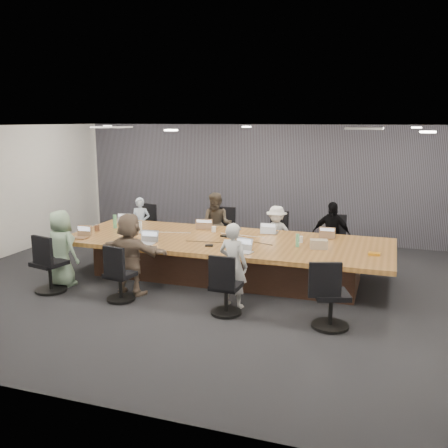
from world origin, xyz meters
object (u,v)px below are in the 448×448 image
(chair_3, at_px, (333,245))
(bottle_clear, at_px, (140,227))
(person_5, at_px, (130,254))
(canvas_bag, at_px, (319,244))
(laptop_4, at_px, (80,238))
(bottle_green_right, at_px, (298,240))
(person_2, at_px, (276,234))
(person_0, at_px, (141,224))
(person_3, at_px, (331,235))
(chair_5, at_px, (120,279))
(conference_table, at_px, (226,257))
(person_6, at_px, (233,265))
(chair_0, at_px, (148,231))
(laptop_0, at_px, (128,222))
(snack_packet, at_px, (374,254))
(laptop_2, at_px, (270,232))
(chair_2, at_px, (280,240))
(laptop_5, at_px, (145,244))
(chair_7, at_px, (331,300))
(person_1, at_px, (217,225))
(person_4, at_px, (61,248))
(bottle_green_left, at_px, (115,221))
(laptop_6, at_px, (243,252))
(laptop_1, at_px, (208,228))
(laptop_3, at_px, (328,237))
(stapler, at_px, (247,243))
(mug_brown, at_px, (97,228))
(chair_1, at_px, (222,235))
(chair_6, at_px, (226,291))

(chair_3, xyz_separation_m, bottle_clear, (-3.51, -1.74, 0.48))
(person_5, xyz_separation_m, canvas_bag, (2.97, 1.23, 0.12))
(laptop_4, bearing_deg, bottle_green_right, 4.87)
(person_2, distance_m, person_5, 3.30)
(person_0, xyz_separation_m, person_2, (3.14, 0.00, -0.01))
(person_3, bearing_deg, chair_5, -126.05)
(conference_table, distance_m, person_6, 1.49)
(chair_0, relative_size, person_3, 0.55)
(laptop_0, height_order, person_6, person_6)
(chair_5, bearing_deg, person_5, 99.05)
(chair_3, distance_m, snack_packet, 2.18)
(laptop_2, bearing_deg, chair_2, -92.27)
(conference_table, relative_size, laptop_5, 18.30)
(chair_7, height_order, person_3, person_3)
(person_1, height_order, canvas_bag, person_1)
(laptop_2, bearing_deg, person_4, 31.14)
(person_2, bearing_deg, person_0, -176.54)
(person_3, xyz_separation_m, bottle_green_left, (-4.22, -1.15, 0.21))
(person_0, distance_m, laptop_6, 3.75)
(bottle_green_right, bearing_deg, laptop_4, -170.31)
(chair_3, relative_size, laptop_2, 2.48)
(laptop_1, relative_size, laptop_3, 1.18)
(person_1, bearing_deg, canvas_bag, -36.08)
(laptop_1, distance_m, stapler, 1.59)
(laptop_2, relative_size, canvas_bag, 1.04)
(person_6, bearing_deg, chair_0, -31.02)
(bottle_clear, height_order, stapler, bottle_clear)
(canvas_bag, bearing_deg, person_5, -157.59)
(chair_2, distance_m, snack_packet, 2.82)
(bottle_green_left, distance_m, mug_brown, 0.41)
(chair_7, bearing_deg, canvas_bag, 85.99)
(laptop_2, distance_m, laptop_3, 1.12)
(laptop_0, xyz_separation_m, bottle_clear, (0.75, -0.84, 0.11))
(chair_1, height_order, laptop_3, chair_1)
(chair_3, bearing_deg, bottle_green_right, 68.77)
(chair_2, bearing_deg, chair_1, 16.98)
(chair_1, relative_size, laptop_0, 2.70)
(chair_6, bearing_deg, stapler, 95.67)
(chair_2, bearing_deg, laptop_6, 105.38)
(person_4, xyz_separation_m, bottle_green_left, (0.16, 1.55, 0.20))
(person_1, bearing_deg, person_3, -4.32)
(conference_table, distance_m, person_0, 2.84)
(chair_6, relative_size, person_1, 0.53)
(conference_table, xyz_separation_m, person_3, (1.76, 1.35, 0.26))
(person_1, xyz_separation_m, laptop_1, (0.00, -0.55, 0.05))
(bottle_green_left, relative_size, stapler, 1.55)
(chair_3, xyz_separation_m, laptop_2, (-1.12, -0.90, 0.37))
(person_1, distance_m, laptop_3, 2.48)
(chair_5, bearing_deg, laptop_5, 99.05)
(chair_3, bearing_deg, bottle_clear, 17.79)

